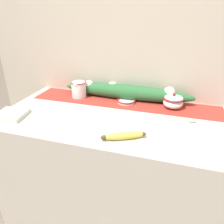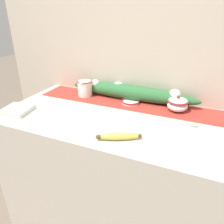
{
  "view_description": "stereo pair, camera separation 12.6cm",
  "coord_description": "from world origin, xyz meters",
  "px_view_note": "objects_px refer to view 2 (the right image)",
  "views": [
    {
      "loc": [
        0.33,
        -1.14,
        1.51
      ],
      "look_at": [
        -0.0,
        -0.05,
        0.97
      ],
      "focal_mm": 35.0,
      "sensor_mm": 36.0,
      "label": 1
    },
    {
      "loc": [
        0.45,
        -1.09,
        1.51
      ],
      "look_at": [
        -0.0,
        -0.05,
        0.97
      ],
      "focal_mm": 35.0,
      "sensor_mm": 36.0,
      "label": 2
    }
  ],
  "objects_px": {
    "banana": "(119,136)",
    "napkin_stack": "(17,110)",
    "spoon": "(192,125)",
    "small_dish": "(130,102)",
    "sugar_bowl": "(178,104)",
    "cream_pitcher": "(85,88)"
  },
  "relations": [
    {
      "from": "banana",
      "to": "napkin_stack",
      "type": "xyz_separation_m",
      "value": [
        -0.71,
        0.04,
        -0.01
      ]
    },
    {
      "from": "banana",
      "to": "spoon",
      "type": "height_order",
      "value": "banana"
    },
    {
      "from": "small_dish",
      "to": "napkin_stack",
      "type": "distance_m",
      "value": 0.74
    },
    {
      "from": "sugar_bowl",
      "to": "banana",
      "type": "height_order",
      "value": "sugar_bowl"
    },
    {
      "from": "cream_pitcher",
      "to": "small_dish",
      "type": "distance_m",
      "value": 0.36
    },
    {
      "from": "sugar_bowl",
      "to": "small_dish",
      "type": "relative_size",
      "value": 1.0
    },
    {
      "from": "spoon",
      "to": "napkin_stack",
      "type": "relative_size",
      "value": 1.1
    },
    {
      "from": "cream_pitcher",
      "to": "small_dish",
      "type": "bearing_deg",
      "value": -0.52
    },
    {
      "from": "cream_pitcher",
      "to": "small_dish",
      "type": "xyz_separation_m",
      "value": [
        0.36,
        -0.0,
        -0.05
      ]
    },
    {
      "from": "small_dish",
      "to": "sugar_bowl",
      "type": "bearing_deg",
      "value": 0.34
    },
    {
      "from": "cream_pitcher",
      "to": "small_dish",
      "type": "relative_size",
      "value": 1.02
    },
    {
      "from": "sugar_bowl",
      "to": "spoon",
      "type": "distance_m",
      "value": 0.2
    },
    {
      "from": "sugar_bowl",
      "to": "small_dish",
      "type": "distance_m",
      "value": 0.31
    },
    {
      "from": "spoon",
      "to": "napkin_stack",
      "type": "height_order",
      "value": "napkin_stack"
    },
    {
      "from": "small_dish",
      "to": "napkin_stack",
      "type": "height_order",
      "value": "napkin_stack"
    },
    {
      "from": "cream_pitcher",
      "to": "banana",
      "type": "relative_size",
      "value": 0.6
    },
    {
      "from": "banana",
      "to": "spoon",
      "type": "relative_size",
      "value": 1.19
    },
    {
      "from": "sugar_bowl",
      "to": "napkin_stack",
      "type": "xyz_separation_m",
      "value": [
        -0.93,
        -0.41,
        -0.03
      ]
    },
    {
      "from": "spoon",
      "to": "napkin_stack",
      "type": "distance_m",
      "value": 1.06
    },
    {
      "from": "small_dish",
      "to": "banana",
      "type": "distance_m",
      "value": 0.47
    },
    {
      "from": "sugar_bowl",
      "to": "napkin_stack",
      "type": "height_order",
      "value": "sugar_bowl"
    },
    {
      "from": "cream_pitcher",
      "to": "banana",
      "type": "height_order",
      "value": "cream_pitcher"
    }
  ]
}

